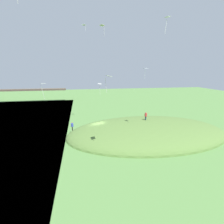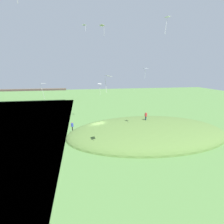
% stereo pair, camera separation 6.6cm
% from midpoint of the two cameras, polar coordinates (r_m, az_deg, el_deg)
% --- Properties ---
extents(ground_plane, '(160.00, 160.00, 0.00)m').
position_cam_midpoint_polar(ground_plane, '(34.99, -4.75, -6.51)').
color(ground_plane, '#568341').
extents(grass_hill, '(30.68, 19.04, 4.89)m').
position_cam_midpoint_polar(grass_hill, '(34.70, 11.37, -6.91)').
color(grass_hill, '#587A39').
rests_on(grass_hill, ground_plane).
extents(person_watching_kites, '(0.66, 0.66, 1.60)m').
position_cam_midpoint_polar(person_watching_kites, '(34.62, 10.88, -1.01)').
color(person_watching_kites, '#1F3142').
rests_on(person_watching_kites, grass_hill).
extents(person_with_child, '(0.55, 0.55, 1.69)m').
position_cam_midpoint_polar(person_with_child, '(34.27, -12.87, -4.23)').
color(person_with_child, black).
rests_on(person_with_child, grass_hill).
extents(kite_1, '(1.07, 0.90, 2.15)m').
position_cam_midpoint_polar(kite_1, '(37.54, 10.86, 13.57)').
color(kite_1, white).
extents(kite_2, '(0.96, 1.03, 2.20)m').
position_cam_midpoint_polar(kite_2, '(33.05, -4.04, 8.83)').
color(kite_2, silver).
extents(kite_3, '(0.80, 0.90, 1.53)m').
position_cam_midpoint_polar(kite_3, '(26.99, -3.25, 26.12)').
color(kite_3, silver).
extents(kite_4, '(0.77, 0.99, 2.07)m').
position_cam_midpoint_polar(kite_4, '(21.23, -1.37, 11.28)').
color(kite_4, white).
extents(kite_5, '(0.82, 0.75, 2.15)m').
position_cam_midpoint_polar(kite_5, '(24.91, -21.68, 8.04)').
color(kite_5, white).
extents(kite_6, '(0.85, 0.79, 1.31)m').
position_cam_midpoint_polar(kite_6, '(38.25, -9.11, 26.06)').
color(kite_6, white).
extents(kite_7, '(0.70, 0.83, 2.16)m').
position_cam_midpoint_polar(kite_7, '(26.54, 17.44, 26.94)').
color(kite_7, white).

